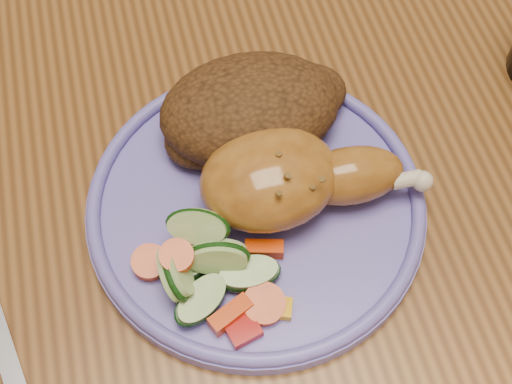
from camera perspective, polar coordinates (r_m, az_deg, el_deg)
dining_table at (r=0.63m, az=4.18°, el=1.36°), size 0.90×1.40×0.75m
plate at (r=0.51m, az=0.00°, el=-1.21°), size 0.24×0.24×0.01m
plate_rim at (r=0.50m, az=0.00°, el=-0.59°), size 0.24×0.24×0.01m
chicken_leg at (r=0.49m, az=2.71°, el=1.14°), size 0.16×0.09×0.05m
rice_pilaf at (r=0.52m, az=-0.20°, el=6.63°), size 0.14×0.10×0.06m
vegetable_pile at (r=0.47m, az=-3.86°, el=-6.19°), size 0.10×0.10×0.05m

